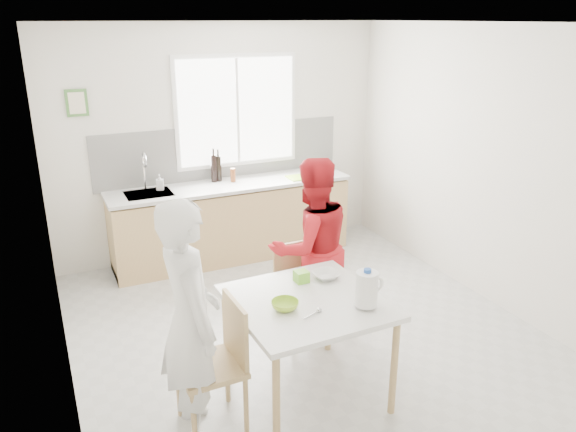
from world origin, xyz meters
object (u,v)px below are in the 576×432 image
chair_left (219,359)px  wine_bottle_a (214,168)px  wine_bottle_b (219,168)px  chair_far (298,287)px  bowl_white (326,275)px  dining_table (307,310)px  bowl_green (285,305)px  milk_jug (367,288)px  person_white (190,322)px  person_red (311,248)px

chair_left → wine_bottle_a: wine_bottle_a is taller
wine_bottle_a → wine_bottle_b: size_ratio=1.07×
chair_far → bowl_white: (-0.04, -0.57, 0.36)m
dining_table → bowl_green: size_ratio=5.52×
dining_table → bowl_white: size_ratio=5.18×
chair_far → milk_jug: bearing=-91.3°
chair_left → person_white: person_white is taller
bowl_white → wine_bottle_b: wine_bottle_b is taller
person_red → bowl_green: 1.11m
chair_left → milk_jug: milk_jug is taller
dining_table → wine_bottle_a: size_ratio=3.36×
bowl_green → chair_far: bearing=58.8°
wine_bottle_a → wine_bottle_b: (0.06, 0.01, -0.01)m
chair_left → milk_jug: bearing=74.4°
bowl_white → wine_bottle_a: bearing=91.3°
bowl_white → wine_bottle_a: 2.63m
dining_table → wine_bottle_a: bearing=85.4°
wine_bottle_a → dining_table: bearing=-94.6°
chair_left → wine_bottle_b: size_ratio=3.12×
person_white → dining_table: bearing=-90.0°
dining_table → person_red: size_ratio=0.66×
milk_jug → wine_bottle_b: (-0.04, 3.16, 0.11)m
bowl_white → wine_bottle_b: size_ratio=0.69×
dining_table → person_white: size_ratio=0.63×
wine_bottle_a → person_red: bearing=-83.6°
person_white → person_red: 1.58m
person_white → milk_jug: size_ratio=6.18×
person_white → milk_jug: bearing=-103.2°
person_red → wine_bottle_b: 2.08m
chair_far → milk_jug: 1.20m
bowl_white → wine_bottle_a: size_ratio=0.65×
chair_left → wine_bottle_a: (0.91, 2.89, 0.56)m
chair_left → dining_table: bearing=90.0°
wine_bottle_b → dining_table: bearing=-95.8°
person_white → wine_bottle_b: size_ratio=5.69×
chair_left → wine_bottle_b: (0.97, 2.91, 0.55)m
person_white → bowl_green: person_white is taller
wine_bottle_b → chair_far: bearing=-88.9°
person_red → milk_jug: size_ratio=5.92×
bowl_white → chair_far: bearing=86.2°
person_white → wine_bottle_a: 3.11m
dining_table → person_red: bearing=61.0°
person_white → wine_bottle_b: 3.14m
milk_jug → wine_bottle_a: 3.16m
wine_bottle_b → chair_left: bearing=-108.5°
wine_bottle_b → bowl_white: bearing=-90.0°
wine_bottle_b → person_white: bearing=-111.7°
person_white → bowl_white: (1.16, 0.28, -0.02)m
person_red → milk_jug: 1.12m
bowl_white → person_red: bearing=73.8°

